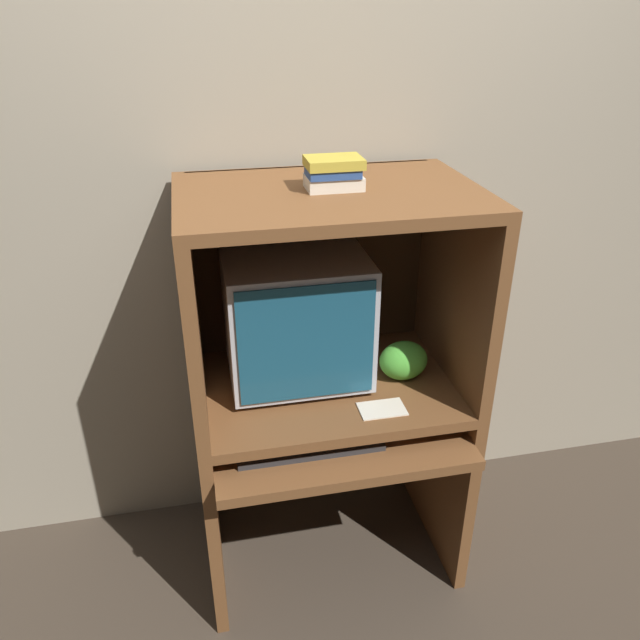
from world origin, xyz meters
name	(u,v)px	position (x,y,z in m)	size (l,w,h in m)	color
ground_plane	(346,609)	(0.00, 0.00, 0.00)	(12.00, 12.00, 0.00)	#3D3328
wall_back	(306,196)	(0.00, 0.67, 1.30)	(6.00, 0.06, 2.60)	gray
desk_base	(331,472)	(0.00, 0.25, 0.41)	(0.90, 0.69, 0.66)	brown
desk_monitor_shelf	(328,388)	(0.00, 0.30, 0.73)	(0.90, 0.61, 0.10)	brown
hutch_upper	(327,261)	(0.00, 0.34, 1.19)	(0.90, 0.61, 0.66)	brown
crt_monitor	(296,317)	(-0.09, 0.36, 0.99)	(0.45, 0.38, 0.44)	#B2B2B7
keyboard	(309,442)	(-0.11, 0.11, 0.67)	(0.46, 0.15, 0.03)	#2D2D30
mouse	(399,433)	(0.19, 0.09, 0.68)	(0.06, 0.04, 0.03)	#B7B7B7
snack_bag	(403,360)	(0.26, 0.28, 0.83)	(0.16, 0.12, 0.14)	green
book_stack	(334,173)	(0.01, 0.31, 1.47)	(0.16, 0.12, 0.09)	beige
paper_card	(382,409)	(0.13, 0.12, 0.76)	(0.15, 0.10, 0.00)	beige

